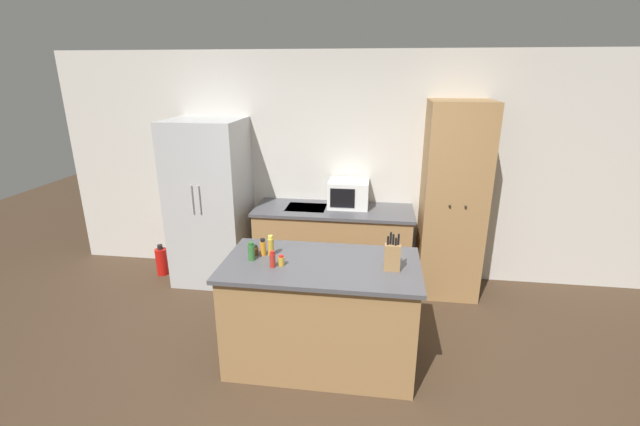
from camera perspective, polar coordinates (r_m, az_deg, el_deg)
name	(u,v)px	position (r m, az deg, el deg)	size (l,w,h in m)	color
ground_plane	(338,408)	(3.49, 2.39, -24.56)	(14.00, 14.00, 0.00)	#423021
wall_back	(360,169)	(4.99, 5.29, 5.92)	(7.20, 0.06, 2.60)	beige
refrigerator	(210,202)	(5.07, -14.41, 1.40)	(0.82, 0.76, 1.88)	#B7BABC
back_counter	(333,246)	(4.94, 1.76, -4.40)	(1.77, 0.67, 0.91)	#9E7547
pantry_cabinet	(452,201)	(4.79, 17.25, 1.52)	(0.64, 0.64, 2.10)	#9E7547
kitchen_island	(321,313)	(3.66, 0.14, -13.13)	(1.58, 0.85, 0.92)	#9E7547
microwave	(349,194)	(4.83, 3.83, 2.60)	(0.45, 0.38, 0.30)	white
knife_block	(392,257)	(3.33, 9.62, -5.75)	(0.12, 0.07, 0.31)	#9E7547
spice_bottle_tall_dark	(255,250)	(3.62, -8.70, -4.93)	(0.06, 0.06, 0.08)	#563319
spice_bottle_short_red	(251,252)	(3.51, -9.14, -5.13)	(0.06, 0.06, 0.15)	#337033
spice_bottle_amber_oil	(281,261)	(3.40, -5.17, -6.36)	(0.05, 0.05, 0.09)	gold
spice_bottle_green_herb	(271,246)	(3.57, -6.58, -4.42)	(0.05, 0.05, 0.18)	gold
spice_bottle_pale_salt	(263,247)	(3.59, -7.62, -4.57)	(0.05, 0.05, 0.15)	orange
spice_bottle_orange_cap	(272,260)	(3.37, -6.35, -6.20)	(0.05, 0.05, 0.13)	#B2281E
fire_extinguisher	(162,261)	(5.59, -20.35, -6.03)	(0.14, 0.14, 0.39)	red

